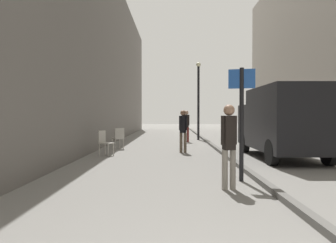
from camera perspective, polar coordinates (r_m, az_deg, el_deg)
The scene contains 11 objects.
ground_plane at distance 13.45m, azimuth 2.38°, elevation -5.31°, with size 80.00×80.00×0.00m, color gray.
building_facade_left at distance 14.58m, azimuth -19.47°, elevation 13.99°, with size 3.34×40.00×9.54m, color slate.
kerb_strip at distance 13.58m, azimuth 9.08°, elevation -5.01°, with size 0.16×40.00×0.12m, color #615F5B.
pedestrian_main_foreground at distance 17.59m, azimuth 3.39°, elevation -0.44°, with size 0.34×0.25×1.78m.
pedestrian_mid_block at distance 6.45m, azimuth 11.09°, elevation -3.45°, with size 0.34×0.24×1.73m.
pedestrian_far_crossing at distance 12.55m, azimuth 2.78°, elevation -1.23°, with size 0.33×0.26×1.72m.
delivery_van at distance 11.61m, azimuth 20.05°, elevation 0.09°, with size 1.98×4.85×2.46m.
street_sign_post at distance 7.32m, azimuth 13.32°, elevation 1.35°, with size 0.59×0.16×2.60m.
lamp_post at distance 19.22m, azimuth 5.59°, elevation 4.76°, with size 0.28×0.28×4.76m.
cafe_chair_near_window at distance 14.08m, azimuth -9.04°, elevation -2.80°, with size 0.61×0.61×0.94m.
cafe_chair_by_doorway at distance 11.93m, azimuth -11.55°, elevation -3.53°, with size 0.57×0.57×0.94m.
Camera 1 is at (-0.41, -1.35, 1.52)m, focal length 33.29 mm.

